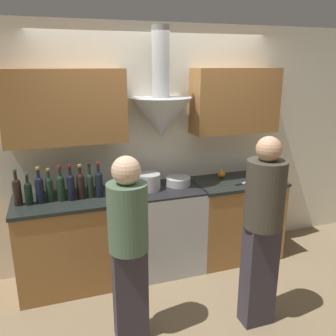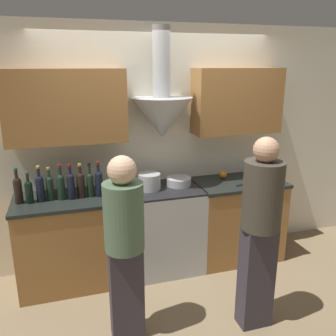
{
  "view_description": "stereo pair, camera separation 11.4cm",
  "coord_description": "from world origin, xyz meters",
  "px_view_note": "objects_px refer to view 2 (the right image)",
  "views": [
    {
      "loc": [
        -1.1,
        -3.0,
        2.19
      ],
      "look_at": [
        0.0,
        0.26,
        1.18
      ],
      "focal_mm": 38.0,
      "sensor_mm": 36.0,
      "label": 1
    },
    {
      "loc": [
        -0.99,
        -3.03,
        2.19
      ],
      "look_at": [
        0.0,
        0.26,
        1.18
      ],
      "focal_mm": 38.0,
      "sensor_mm": 36.0,
      "label": 2
    }
  ],
  "objects_px": {
    "orange_fruit": "(223,174)",
    "person_foreground_right": "(260,227)",
    "mixing_bowl": "(179,181)",
    "wine_bottle_6": "(81,184)",
    "person_foreground_left": "(125,242)",
    "wine_bottle_3": "(50,187)",
    "wine_bottle_1": "(29,190)",
    "stock_pot": "(149,182)",
    "wine_bottle_7": "(90,183)",
    "wine_bottle_4": "(61,185)",
    "wine_bottle_8": "(99,182)",
    "wine_bottle_0": "(18,189)",
    "wine_bottle_5": "(71,185)",
    "wine_bottle_2": "(40,187)",
    "stove_range": "(165,228)"
  },
  "relations": [
    {
      "from": "wine_bottle_7",
      "to": "person_foreground_right",
      "type": "distance_m",
      "value": 1.66
    },
    {
      "from": "wine_bottle_3",
      "to": "wine_bottle_8",
      "type": "distance_m",
      "value": 0.46
    },
    {
      "from": "person_foreground_right",
      "to": "stove_range",
      "type": "bearing_deg",
      "value": 113.62
    },
    {
      "from": "mixing_bowl",
      "to": "person_foreground_right",
      "type": "height_order",
      "value": "person_foreground_right"
    },
    {
      "from": "wine_bottle_2",
      "to": "wine_bottle_3",
      "type": "relative_size",
      "value": 1.07
    },
    {
      "from": "wine_bottle_7",
      "to": "wine_bottle_8",
      "type": "xyz_separation_m",
      "value": [
        0.08,
        -0.01,
        0.01
      ]
    },
    {
      "from": "wine_bottle_0",
      "to": "wine_bottle_1",
      "type": "xyz_separation_m",
      "value": [
        0.1,
        -0.02,
        -0.02
      ]
    },
    {
      "from": "wine_bottle_2",
      "to": "stock_pot",
      "type": "relative_size",
      "value": 1.51
    },
    {
      "from": "stove_range",
      "to": "wine_bottle_7",
      "type": "bearing_deg",
      "value": -178.53
    },
    {
      "from": "wine_bottle_0",
      "to": "person_foreground_left",
      "type": "height_order",
      "value": "person_foreground_left"
    },
    {
      "from": "mixing_bowl",
      "to": "wine_bottle_8",
      "type": "bearing_deg",
      "value": -174.35
    },
    {
      "from": "stove_range",
      "to": "stock_pot",
      "type": "height_order",
      "value": "stock_pot"
    },
    {
      "from": "wine_bottle_1",
      "to": "orange_fruit",
      "type": "bearing_deg",
      "value": 4.75
    },
    {
      "from": "stove_range",
      "to": "stock_pot",
      "type": "relative_size",
      "value": 4.0
    },
    {
      "from": "wine_bottle_1",
      "to": "wine_bottle_7",
      "type": "bearing_deg",
      "value": 1.06
    },
    {
      "from": "wine_bottle_1",
      "to": "wine_bottle_4",
      "type": "xyz_separation_m",
      "value": [
        0.29,
        0.01,
        0.02
      ]
    },
    {
      "from": "wine_bottle_2",
      "to": "wine_bottle_8",
      "type": "relative_size",
      "value": 0.99
    },
    {
      "from": "wine_bottle_3",
      "to": "wine_bottle_7",
      "type": "height_order",
      "value": "wine_bottle_7"
    },
    {
      "from": "orange_fruit",
      "to": "person_foreground_right",
      "type": "distance_m",
      "value": 1.27
    },
    {
      "from": "wine_bottle_0",
      "to": "stove_range",
      "type": "bearing_deg",
      "value": 0.34
    },
    {
      "from": "wine_bottle_1",
      "to": "wine_bottle_2",
      "type": "bearing_deg",
      "value": 7.43
    },
    {
      "from": "wine_bottle_3",
      "to": "mixing_bowl",
      "type": "xyz_separation_m",
      "value": [
        1.32,
        0.06,
        -0.09
      ]
    },
    {
      "from": "wine_bottle_7",
      "to": "mixing_bowl",
      "type": "relative_size",
      "value": 1.28
    },
    {
      "from": "wine_bottle_6",
      "to": "person_foreground_right",
      "type": "height_order",
      "value": "person_foreground_right"
    },
    {
      "from": "wine_bottle_2",
      "to": "person_foreground_left",
      "type": "height_order",
      "value": "person_foreground_left"
    },
    {
      "from": "wine_bottle_1",
      "to": "wine_bottle_0",
      "type": "bearing_deg",
      "value": 167.18
    },
    {
      "from": "wine_bottle_0",
      "to": "wine_bottle_5",
      "type": "distance_m",
      "value": 0.48
    },
    {
      "from": "wine_bottle_1",
      "to": "wine_bottle_3",
      "type": "xyz_separation_m",
      "value": [
        0.19,
        0.02,
        0.01
      ]
    },
    {
      "from": "wine_bottle_8",
      "to": "wine_bottle_3",
      "type": "bearing_deg",
      "value": 176.77
    },
    {
      "from": "wine_bottle_0",
      "to": "orange_fruit",
      "type": "height_order",
      "value": "wine_bottle_0"
    },
    {
      "from": "wine_bottle_7",
      "to": "wine_bottle_8",
      "type": "bearing_deg",
      "value": -8.41
    },
    {
      "from": "wine_bottle_2",
      "to": "wine_bottle_4",
      "type": "distance_m",
      "value": 0.19
    },
    {
      "from": "wine_bottle_6",
      "to": "wine_bottle_8",
      "type": "bearing_deg",
      "value": -3.57
    },
    {
      "from": "wine_bottle_0",
      "to": "person_foreground_left",
      "type": "distance_m",
      "value": 1.26
    },
    {
      "from": "wine_bottle_5",
      "to": "wine_bottle_7",
      "type": "bearing_deg",
      "value": 4.64
    },
    {
      "from": "stove_range",
      "to": "wine_bottle_2",
      "type": "xyz_separation_m",
      "value": [
        -1.24,
        -0.02,
        0.6
      ]
    },
    {
      "from": "stove_range",
      "to": "mixing_bowl",
      "type": "relative_size",
      "value": 3.49
    },
    {
      "from": "wine_bottle_5",
      "to": "wine_bottle_7",
      "type": "distance_m",
      "value": 0.18
    },
    {
      "from": "wine_bottle_4",
      "to": "stock_pot",
      "type": "height_order",
      "value": "wine_bottle_4"
    },
    {
      "from": "wine_bottle_3",
      "to": "mixing_bowl",
      "type": "relative_size",
      "value": 1.23
    },
    {
      "from": "wine_bottle_2",
      "to": "person_foreground_right",
      "type": "height_order",
      "value": "person_foreground_right"
    },
    {
      "from": "mixing_bowl",
      "to": "wine_bottle_7",
      "type": "bearing_deg",
      "value": -175.6
    },
    {
      "from": "wine_bottle_6",
      "to": "mixing_bowl",
      "type": "height_order",
      "value": "wine_bottle_6"
    },
    {
      "from": "wine_bottle_0",
      "to": "wine_bottle_3",
      "type": "xyz_separation_m",
      "value": [
        0.28,
        0.0,
        -0.01
      ]
    },
    {
      "from": "wine_bottle_0",
      "to": "wine_bottle_5",
      "type": "relative_size",
      "value": 0.99
    },
    {
      "from": "stove_range",
      "to": "wine_bottle_1",
      "type": "xyz_separation_m",
      "value": [
        -1.34,
        -0.03,
        0.58
      ]
    },
    {
      "from": "wine_bottle_0",
      "to": "person_foreground_right",
      "type": "bearing_deg",
      "value": -29.66
    },
    {
      "from": "wine_bottle_6",
      "to": "person_foreground_left",
      "type": "xyz_separation_m",
      "value": [
        0.26,
        -0.9,
        -0.2
      ]
    },
    {
      "from": "wine_bottle_0",
      "to": "wine_bottle_7",
      "type": "relative_size",
      "value": 1.02
    },
    {
      "from": "stock_pot",
      "to": "orange_fruit",
      "type": "relative_size",
      "value": 2.72
    }
  ]
}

